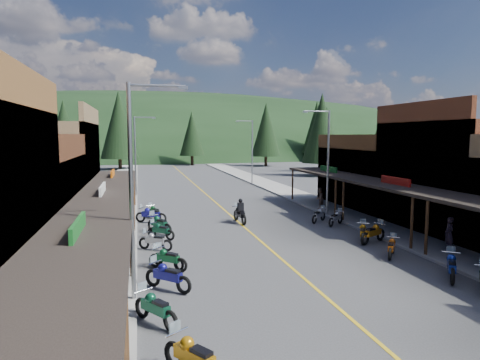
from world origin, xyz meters
TOP-DOWN VIEW (x-y plane):
  - ground at (0.00, 0.00)m, footprint 220.00×220.00m
  - centerline at (0.00, 20.00)m, footprint 0.15×90.00m
  - sidewalk_west at (-8.70, 20.00)m, footprint 3.40×94.00m
  - sidewalk_east at (8.70, 20.00)m, footprint 3.40×94.00m
  - shop_west_3 at (-13.78, 11.30)m, footprint 10.90×10.20m
  - shop_east_2 at (13.78, 1.70)m, footprint 10.90×9.00m
  - shop_east_3 at (13.75, 11.30)m, footprint 10.90×10.20m
  - streetlight_0 at (-6.95, -6.00)m, footprint 2.16×0.18m
  - streetlight_1 at (-6.95, 22.00)m, footprint 2.16×0.18m
  - streetlight_2 at (6.95, 8.00)m, footprint 2.16×0.18m
  - streetlight_3 at (6.95, 30.00)m, footprint 2.16×0.18m
  - ridge_hill at (0.00, 135.00)m, footprint 310.00×140.00m
  - pine_1 at (-24.00, 70.00)m, footprint 5.88×5.88m
  - pine_2 at (-10.00, 58.00)m, footprint 6.72×6.72m
  - pine_3 at (4.00, 66.00)m, footprint 5.04×5.04m
  - pine_4 at (18.00, 60.00)m, footprint 5.88×5.88m
  - pine_5 at (34.00, 72.00)m, footprint 6.72×6.72m
  - pine_6 at (46.00, 64.00)m, footprint 5.04×5.04m
  - pine_7 at (-32.00, 76.00)m, footprint 5.88×5.88m
  - pine_8 at (-22.00, 40.00)m, footprint 4.48×4.48m
  - pine_9 at (24.00, 45.00)m, footprint 4.93×4.93m
  - pine_10 at (-18.00, 50.00)m, footprint 5.38×5.38m
  - pine_11 at (20.00, 38.00)m, footprint 5.82×5.82m
  - bike_west_3 at (-5.58, -11.54)m, footprint 1.89×2.26m
  - bike_west_4 at (-6.40, -8.13)m, footprint 1.81×2.19m
  - bike_west_5 at (-5.80, -5.08)m, footprint 2.12×2.11m
  - bike_west_6 at (-5.62, -2.46)m, footprint 2.00×1.82m
  - bike_west_7 at (-5.58, -2.19)m, footprint 1.70×1.87m
  - bike_west_8 at (-6.04, 1.10)m, footprint 2.00×1.61m
  - bike_west_9 at (-5.62, 3.54)m, footprint 1.87×1.84m
  - bike_west_10 at (-5.64, 5.03)m, footprint 1.92×2.36m
  - bike_west_11 at (-6.05, 8.47)m, footprint 2.36×1.69m
  - bike_west_12 at (-5.75, 10.08)m, footprint 1.40×2.00m
  - bike_east_5 at (6.07, -6.58)m, footprint 1.88×2.20m
  - bike_east_6 at (5.53, -2.98)m, footprint 1.71×1.90m
  - bike_east_7 at (6.14, -0.19)m, footprint 2.31×1.66m
  - bike_east_8 at (5.68, 0.15)m, footprint 1.64×2.17m
  - bike_east_9 at (6.24, 4.75)m, footprint 1.90×1.68m
  - bike_east_10 at (5.53, 5.97)m, footprint 1.90×1.77m
  - rider_on_bike at (0.03, 7.04)m, footprint 1.02×2.40m
  - pedestrian_east_a at (8.75, -3.16)m, footprint 0.55×0.73m
  - pedestrian_east_b at (7.50, 10.32)m, footprint 0.98×0.91m

SIDE VIEW (x-z plane):
  - ground at x=0.00m, z-range 0.00..0.00m
  - ridge_hill at x=0.00m, z-range -30.00..30.00m
  - centerline at x=0.00m, z-range 0.00..0.01m
  - sidewalk_west at x=-8.70m, z-range 0.00..0.15m
  - sidewalk_east at x=8.70m, z-range 0.00..0.15m
  - bike_west_7 at x=-5.58m, z-range 0.00..1.09m
  - bike_west_12 at x=-5.75m, z-range 0.00..1.09m
  - bike_east_9 at x=6.24m, z-range 0.00..1.09m
  - bike_east_6 at x=5.53m, z-range 0.00..1.10m
  - bike_east_10 at x=5.53m, z-range 0.00..1.11m
  - bike_west_8 at x=-6.04m, z-range 0.00..1.12m
  - bike_west_9 at x=-5.62m, z-range 0.00..1.13m
  - bike_west_6 at x=-5.62m, z-range 0.00..1.16m
  - bike_east_8 at x=5.68m, z-range 0.00..1.20m
  - bike_west_4 at x=-6.40m, z-range 0.00..1.23m
  - bike_east_5 at x=6.07m, z-range 0.00..1.25m
  - bike_east_7 at x=6.14m, z-range 0.00..1.26m
  - bike_west_3 at x=-5.58m, z-range 0.00..1.28m
  - bike_west_5 at x=-5.80m, z-range 0.00..1.28m
  - bike_west_11 at x=-6.05m, z-range 0.00..1.29m
  - bike_west_10 at x=-5.64m, z-range 0.00..1.32m
  - rider_on_bike at x=0.03m, z-range -0.18..1.60m
  - pedestrian_east_b at x=7.50m, z-range 0.15..1.91m
  - pedestrian_east_a at x=8.75m, z-range 0.15..1.95m
  - shop_east_3 at x=13.75m, z-range -0.57..5.63m
  - shop_east_2 at x=13.78m, z-range -0.58..7.62m
  - shop_west_3 at x=-13.78m, z-range -0.58..7.62m
  - streetlight_0 at x=-6.95m, z-range 0.46..8.46m
  - streetlight_1 at x=-6.95m, z-range 0.46..8.46m
  - streetlight_2 at x=6.95m, z-range 0.46..8.46m
  - streetlight_3 at x=6.95m, z-range 0.46..8.46m
  - pine_8 at x=-22.00m, z-range 0.98..10.98m
  - pine_9 at x=24.00m, z-range 0.98..11.78m
  - pine_3 at x=4.00m, z-range 0.98..11.98m
  - pine_6 at x=46.00m, z-range 0.98..11.98m
  - pine_10 at x=-18.00m, z-range 0.98..12.58m
  - pine_11 at x=20.00m, z-range 0.99..13.39m
  - pine_1 at x=-24.00m, z-range 0.99..13.49m
  - pine_4 at x=18.00m, z-range 0.99..13.49m
  - pine_7 at x=-32.00m, z-range 0.99..13.49m
  - pine_2 at x=-10.00m, z-range 0.99..14.99m
  - pine_5 at x=34.00m, z-range 0.99..14.99m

